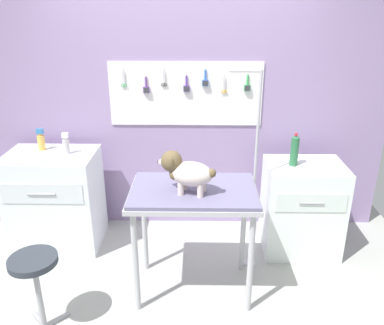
# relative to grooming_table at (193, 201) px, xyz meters

# --- Properties ---
(ground) EXTENTS (4.40, 4.00, 0.04)m
(ground) POSITION_rel_grooming_table_xyz_m (-0.15, -0.19, -0.82)
(ground) COLOR #A8A9A3
(rear_wall_panel) EXTENTS (4.00, 0.11, 2.30)m
(rear_wall_panel) POSITION_rel_grooming_table_xyz_m (-0.15, 1.09, 0.36)
(rear_wall_panel) COLOR #977FAE
(rear_wall_panel) RESTS_ON ground
(grooming_table) EXTENTS (0.95, 0.62, 0.90)m
(grooming_table) POSITION_rel_grooming_table_xyz_m (0.00, 0.00, 0.00)
(grooming_table) COLOR #B7B7BC
(grooming_table) RESTS_ON ground
(grooming_arm) EXTENTS (0.30, 0.11, 1.71)m
(grooming_arm) POSITION_rel_grooming_table_xyz_m (0.49, 0.33, 0.00)
(grooming_arm) COLOR #B7B7BC
(grooming_arm) RESTS_ON ground
(dog) EXTENTS (0.42, 0.26, 0.31)m
(dog) POSITION_rel_grooming_table_xyz_m (-0.05, -0.06, 0.26)
(dog) COLOR silver
(dog) RESTS_ON grooming_table
(counter_left) EXTENTS (0.80, 0.58, 0.91)m
(counter_left) POSITION_rel_grooming_table_xyz_m (-1.30, 0.65, -0.34)
(counter_left) COLOR white
(counter_left) RESTS_ON ground
(cabinet_right) EXTENTS (0.68, 0.54, 0.85)m
(cabinet_right) POSITION_rel_grooming_table_xyz_m (0.98, 0.59, -0.37)
(cabinet_right) COLOR white
(cabinet_right) RESTS_ON ground
(stool) EXTENTS (0.32, 0.32, 0.60)m
(stool) POSITION_rel_grooming_table_xyz_m (-1.06, -0.46, -0.31)
(stool) COLOR #9E9EA3
(stool) RESTS_ON ground
(conditioner_bottle) EXTENTS (0.06, 0.06, 0.19)m
(conditioner_bottle) POSITION_rel_grooming_table_xyz_m (-1.14, 0.66, 0.20)
(conditioner_bottle) COLOR #B8B1B4
(conditioner_bottle) RESTS_ON counter_left
(shampoo_bottle) EXTENTS (0.07, 0.07, 0.20)m
(shampoo_bottle) POSITION_rel_grooming_table_xyz_m (-1.40, 0.76, 0.20)
(shampoo_bottle) COLOR gold
(shampoo_bottle) RESTS_ON counter_left
(soda_bottle) EXTENTS (0.07, 0.07, 0.29)m
(soda_bottle) POSITION_rel_grooming_table_xyz_m (0.86, 0.58, 0.19)
(soda_bottle) COLOR #28683F
(soda_bottle) RESTS_ON cabinet_right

